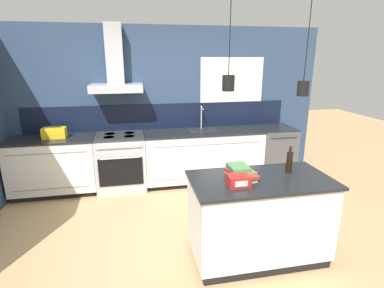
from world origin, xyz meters
TOP-DOWN VIEW (x-y plane):
  - ground_plane at (0.00, 0.00)m, footprint 16.00×16.00m
  - wall_back at (-0.04, 2.00)m, footprint 5.60×2.59m
  - counter_run_left at (-1.73, 1.69)m, footprint 1.29×0.64m
  - counter_run_sink at (0.68, 1.69)m, footprint 2.00×0.64m
  - oven_range at (-0.70, 1.69)m, footprint 0.78×0.66m
  - dishwasher at (1.99, 1.69)m, footprint 0.63×0.65m
  - kitchen_island at (0.77, -0.43)m, footprint 1.45×0.77m
  - bottle_on_island at (1.13, -0.32)m, footprint 0.07×0.07m
  - book_stack at (0.57, -0.37)m, footprint 0.27×0.37m
  - red_supply_box at (0.48, -0.55)m, footprint 0.21×0.17m
  - yellow_toolbox at (-1.66, 1.69)m, footprint 0.34×0.18m

SIDE VIEW (x-z plane):
  - ground_plane at x=0.00m, z-range 0.00..0.00m
  - oven_range at x=-0.70m, z-range 0.00..0.91m
  - dishwasher at x=1.99m, z-range 0.00..0.91m
  - kitchen_island at x=0.77m, z-range 0.00..0.91m
  - counter_run_left at x=-1.73m, z-range 0.01..0.92m
  - counter_run_sink at x=0.68m, z-range -0.19..1.11m
  - red_supply_box at x=0.48m, z-range 0.91..1.02m
  - book_stack at x=0.57m, z-range 0.90..1.04m
  - yellow_toolbox at x=-1.66m, z-range 0.90..1.09m
  - bottle_on_island at x=1.13m, z-range 0.88..1.17m
  - wall_back at x=-0.04m, z-range 0.06..2.66m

